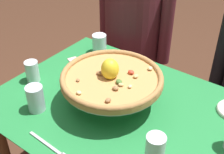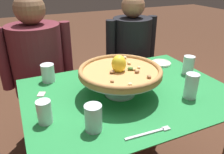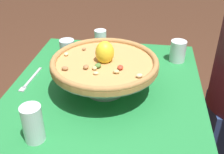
{
  "view_description": "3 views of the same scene",
  "coord_description": "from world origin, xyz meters",
  "px_view_note": "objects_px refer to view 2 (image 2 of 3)",
  "views": [
    {
      "loc": [
        0.57,
        -0.84,
        1.61
      ],
      "look_at": [
        -0.11,
        0.07,
        0.82
      ],
      "focal_mm": 48.35,
      "sensor_mm": 36.0,
      "label": 1
    },
    {
      "loc": [
        -0.54,
        -0.97,
        1.35
      ],
      "look_at": [
        -0.09,
        0.04,
        0.83
      ],
      "focal_mm": 36.12,
      "sensor_mm": 36.0,
      "label": 2
    },
    {
      "loc": [
        0.92,
        0.17,
        1.4
      ],
      "look_at": [
        -0.01,
        0.04,
        0.83
      ],
      "focal_mm": 44.37,
      "sensor_mm": 36.0,
      "label": 3
    }
  ],
  "objects_px": {
    "water_glass_front_left": "(93,120)",
    "water_glass_side_right": "(188,66)",
    "pizza": "(120,70)",
    "sugar_packet": "(41,94)",
    "water_glass_front_right": "(191,87)",
    "water_glass_side_left": "(45,113)",
    "side_plate": "(161,63)",
    "dinner_fork": "(150,133)",
    "water_glass_back_left": "(48,74)",
    "diner_left": "(40,76)",
    "diner_right": "(131,65)",
    "pizza_stand": "(120,78)"
  },
  "relations": [
    {
      "from": "water_glass_back_left",
      "to": "diner_right",
      "type": "height_order",
      "value": "diner_right"
    },
    {
      "from": "diner_left",
      "to": "water_glass_side_right",
      "type": "bearing_deg",
      "value": -36.54
    },
    {
      "from": "side_plate",
      "to": "dinner_fork",
      "type": "height_order",
      "value": "side_plate"
    },
    {
      "from": "water_glass_front_right",
      "to": "water_glass_side_right",
      "type": "xyz_separation_m",
      "value": [
        0.2,
        0.25,
        -0.01
      ]
    },
    {
      "from": "diner_left",
      "to": "side_plate",
      "type": "bearing_deg",
      "value": -28.6
    },
    {
      "from": "water_glass_front_right",
      "to": "dinner_fork",
      "type": "height_order",
      "value": "water_glass_front_right"
    },
    {
      "from": "sugar_packet",
      "to": "diner_left",
      "type": "height_order",
      "value": "diner_left"
    },
    {
      "from": "dinner_fork",
      "to": "water_glass_front_right",
      "type": "bearing_deg",
      "value": 25.03
    },
    {
      "from": "dinner_fork",
      "to": "water_glass_side_left",
      "type": "bearing_deg",
      "value": 146.27
    },
    {
      "from": "water_glass_back_left",
      "to": "water_glass_side_right",
      "type": "xyz_separation_m",
      "value": [
        0.85,
        -0.26,
        0.0
      ]
    },
    {
      "from": "side_plate",
      "to": "pizza",
      "type": "bearing_deg",
      "value": -150.24
    },
    {
      "from": "water_glass_side_right",
      "to": "dinner_fork",
      "type": "height_order",
      "value": "water_glass_side_right"
    },
    {
      "from": "water_glass_front_left",
      "to": "sugar_packet",
      "type": "bearing_deg",
      "value": 111.77
    },
    {
      "from": "pizza_stand",
      "to": "diner_left",
      "type": "height_order",
      "value": "diner_left"
    },
    {
      "from": "water_glass_front_right",
      "to": "water_glass_side_right",
      "type": "relative_size",
      "value": 1.14
    },
    {
      "from": "water_glass_front_right",
      "to": "water_glass_back_left",
      "type": "relative_size",
      "value": 1.25
    },
    {
      "from": "water_glass_back_left",
      "to": "side_plate",
      "type": "xyz_separation_m",
      "value": [
        0.79,
        -0.05,
        -0.04
      ]
    },
    {
      "from": "pizza",
      "to": "sugar_packet",
      "type": "bearing_deg",
      "value": 157.37
    },
    {
      "from": "water_glass_side_left",
      "to": "diner_right",
      "type": "height_order",
      "value": "diner_right"
    },
    {
      "from": "pizza_stand",
      "to": "diner_right",
      "type": "xyz_separation_m",
      "value": [
        0.46,
        0.7,
        -0.26
      ]
    },
    {
      "from": "water_glass_back_left",
      "to": "sugar_packet",
      "type": "relative_size",
      "value": 2.17
    },
    {
      "from": "water_glass_front_left",
      "to": "diner_left",
      "type": "xyz_separation_m",
      "value": [
        -0.11,
        0.94,
        -0.18
      ]
    },
    {
      "from": "water_glass_side_left",
      "to": "water_glass_side_right",
      "type": "bearing_deg",
      "value": 9.39
    },
    {
      "from": "pizza",
      "to": "water_glass_side_left",
      "type": "relative_size",
      "value": 4.06
    },
    {
      "from": "pizza",
      "to": "diner_left",
      "type": "height_order",
      "value": "diner_left"
    },
    {
      "from": "water_glass_side_right",
      "to": "side_plate",
      "type": "xyz_separation_m",
      "value": [
        -0.06,
        0.21,
        -0.04
      ]
    },
    {
      "from": "water_glass_front_left",
      "to": "water_glass_front_right",
      "type": "distance_m",
      "value": 0.56
    },
    {
      "from": "diner_right",
      "to": "water_glass_front_right",
      "type": "bearing_deg",
      "value": -98.57
    },
    {
      "from": "diner_right",
      "to": "pizza",
      "type": "bearing_deg",
      "value": -123.28
    },
    {
      "from": "water_glass_front_left",
      "to": "water_glass_side_left",
      "type": "distance_m",
      "value": 0.22
    },
    {
      "from": "water_glass_front_right",
      "to": "water_glass_side_right",
      "type": "height_order",
      "value": "water_glass_front_right"
    },
    {
      "from": "side_plate",
      "to": "pizza_stand",
      "type": "bearing_deg",
      "value": -150.25
    },
    {
      "from": "pizza",
      "to": "water_glass_front_left",
      "type": "xyz_separation_m",
      "value": [
        -0.24,
        -0.23,
        -0.09
      ]
    },
    {
      "from": "pizza",
      "to": "water_glass_side_left",
      "type": "xyz_separation_m",
      "value": [
        -0.41,
        -0.1,
        -0.09
      ]
    },
    {
      "from": "water_glass_side_left",
      "to": "side_plate",
      "type": "xyz_separation_m",
      "value": [
        0.88,
        0.36,
        -0.04
      ]
    },
    {
      "from": "water_glass_side_left",
      "to": "water_glass_side_right",
      "type": "distance_m",
      "value": 0.95
    },
    {
      "from": "dinner_fork",
      "to": "diner_left",
      "type": "xyz_separation_m",
      "value": [
        -0.32,
        1.06,
        -0.13
      ]
    },
    {
      "from": "water_glass_front_left",
      "to": "water_glass_back_left",
      "type": "height_order",
      "value": "water_glass_front_left"
    },
    {
      "from": "water_glass_side_right",
      "to": "side_plate",
      "type": "relative_size",
      "value": 0.83
    },
    {
      "from": "water_glass_front_left",
      "to": "dinner_fork",
      "type": "xyz_separation_m",
      "value": [
        0.21,
        -0.12,
        -0.05
      ]
    },
    {
      "from": "side_plate",
      "to": "water_glass_side_left",
      "type": "bearing_deg",
      "value": -157.61
    },
    {
      "from": "water_glass_front_left",
      "to": "water_glass_side_right",
      "type": "xyz_separation_m",
      "value": [
        0.76,
        0.29,
        -0.0
      ]
    },
    {
      "from": "diner_left",
      "to": "diner_right",
      "type": "bearing_deg",
      "value": -0.4
    },
    {
      "from": "pizza",
      "to": "water_glass_back_left",
      "type": "height_order",
      "value": "pizza"
    },
    {
      "from": "pizza_stand",
      "to": "water_glass_front_left",
      "type": "relative_size",
      "value": 3.62
    },
    {
      "from": "dinner_fork",
      "to": "diner_left",
      "type": "bearing_deg",
      "value": 106.62
    },
    {
      "from": "pizza_stand",
      "to": "sugar_packet",
      "type": "relative_size",
      "value": 8.64
    },
    {
      "from": "water_glass_front_left",
      "to": "diner_right",
      "type": "xyz_separation_m",
      "value": [
        0.69,
        0.93,
        -0.22
      ]
    },
    {
      "from": "water_glass_side_left",
      "to": "dinner_fork",
      "type": "relative_size",
      "value": 0.52
    },
    {
      "from": "pizza",
      "to": "dinner_fork",
      "type": "bearing_deg",
      "value": -94.78
    }
  ]
}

